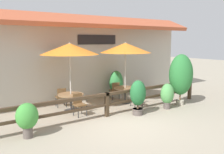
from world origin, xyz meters
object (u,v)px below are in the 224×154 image
Objects in this scene: patio_umbrella_middle at (125,48)px; potted_plant_corner_fern at (27,117)px; patio_umbrella_near at (70,49)px; potted_plant_tall_tropical at (167,95)px; potted_plant_entrance_palm at (181,75)px; potted_plant_broad_leaf at (138,95)px; chair_middle_streetside at (136,95)px; chair_near_wallside at (61,96)px; dining_table_middle at (125,90)px; chair_near_streetside at (79,103)px; dining_table_near at (71,97)px; chair_middle_wallside at (115,90)px; potted_plant_small_flowering at (116,84)px.

patio_umbrella_middle is 5.80m from potted_plant_corner_fern.
patio_umbrella_near is 1.00× the size of patio_umbrella_middle.
potted_plant_corner_fern is 5.98m from potted_plant_tall_tropical.
potted_plant_broad_leaf is (-2.65, -0.04, -0.58)m from potted_plant_entrance_palm.
patio_umbrella_middle reaches higher than chair_middle_streetside.
potted_plant_broad_leaf is (2.00, -2.87, 0.32)m from chair_near_wallside.
potted_plant_broad_leaf is at bearing -47.29° from patio_umbrella_near.
potted_plant_entrance_palm is 2.10× the size of potted_plant_tall_tropical.
potted_plant_corner_fern is (-5.19, -1.69, 0.06)m from dining_table_middle.
patio_umbrella_near is 5.14m from potted_plant_entrance_palm.
potted_plant_broad_leaf reaches higher than chair_near_streetside.
chair_near_wallside is (-0.08, 0.80, -0.09)m from dining_table_near.
potted_plant_corner_fern is at bearing 178.86° from potted_plant_entrance_palm.
chair_middle_wallside is 5.76m from potted_plant_corner_fern.
potted_plant_entrance_palm reaches higher than potted_plant_tall_tropical.
potted_plant_tall_tropical reaches higher than chair_middle_wallside.
chair_near_streetside and chair_middle_wallside have the same top height.
potted_plant_broad_leaf is at bearing -118.70° from chair_middle_streetside.
potted_plant_entrance_palm reaches higher than chair_near_wallside.
patio_umbrella_middle reaches higher than potted_plant_corner_fern.
chair_middle_wallside is (2.84, -0.17, 0.00)m from chair_near_wallside.
potted_plant_broad_leaf is at bearing -111.39° from potted_plant_small_flowering.
potted_plant_entrance_palm is at bearing -45.68° from patio_umbrella_middle.
chair_middle_streetside is (-0.05, -0.82, -2.12)m from patio_umbrella_middle.
potted_plant_corner_fern is (-2.37, -1.10, 0.15)m from chair_near_streetside.
chair_middle_wallside is at bearing 106.08° from potted_plant_tall_tropical.
potted_plant_corner_fern reaches higher than chair_near_wallside.
potted_plant_tall_tropical is (3.56, -2.14, 0.04)m from dining_table_near.
chair_near_wallside is 0.63× the size of potted_plant_small_flowering.
dining_table_near is 4.15m from potted_plant_tall_tropical.
patio_umbrella_near is 3.29× the size of chair_near_wallside.
chair_near_streetside is 0.81× the size of dining_table_middle.
potted_plant_broad_leaf reaches higher than potted_plant_tall_tropical.
chair_middle_streetside is at bearing 157.84° from chair_near_wallside.
patio_umbrella_near is 2.27m from chair_near_wallside.
potted_plant_tall_tropical is at bearing -31.03° from dining_table_near.
patio_umbrella_middle is 2.28m from chair_middle_streetside.
chair_near_streetside is at bearing 146.78° from potted_plant_broad_leaf.
chair_near_streetside is at bearing -168.06° from dining_table_middle.
chair_near_streetside is 1.00× the size of chair_middle_streetside.
dining_table_near is at bearing 38.15° from potted_plant_corner_fern.
patio_umbrella_middle reaches higher than potted_plant_small_flowering.
dining_table_near is at bearing -162.85° from potted_plant_small_flowering.
chair_middle_wallside is at bearing 90.76° from patio_umbrella_middle.
potted_plant_broad_leaf reaches higher than chair_middle_streetside.
potted_plant_corner_fern is (-2.41, -1.89, 0.06)m from dining_table_near.
patio_umbrella_middle is at bearing -116.57° from dining_table_middle.
patio_umbrella_near reaches higher than potted_plant_small_flowering.
chair_near_streetside is 0.80× the size of potted_plant_corner_fern.
chair_middle_streetside is at bearing -93.63° from patio_umbrella_middle.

